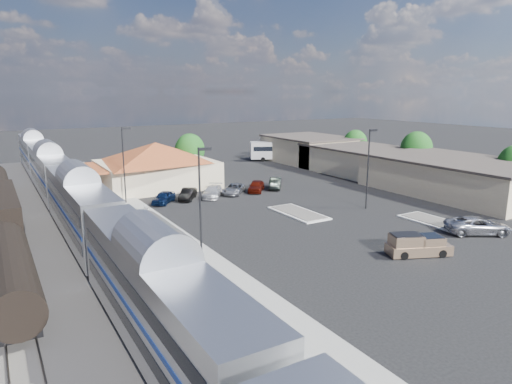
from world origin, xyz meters
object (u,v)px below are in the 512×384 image
coach_bus (280,150)px  suv (478,225)px  station_depot (156,164)px  pickup_truck (419,245)px

coach_bus → suv: bearing=-166.4°
station_depot → suv: size_ratio=3.14×
station_depot → coach_bus: 31.00m
pickup_truck → suv: (9.39, 1.08, -0.02)m
station_depot → pickup_truck: (9.45, -37.43, -2.30)m
station_depot → suv: station_depot is taller
station_depot → pickup_truck: station_depot is taller
station_depot → coach_bus: (28.56, 12.00, -1.04)m
pickup_truck → suv: 9.46m
pickup_truck → suv: size_ratio=0.92×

